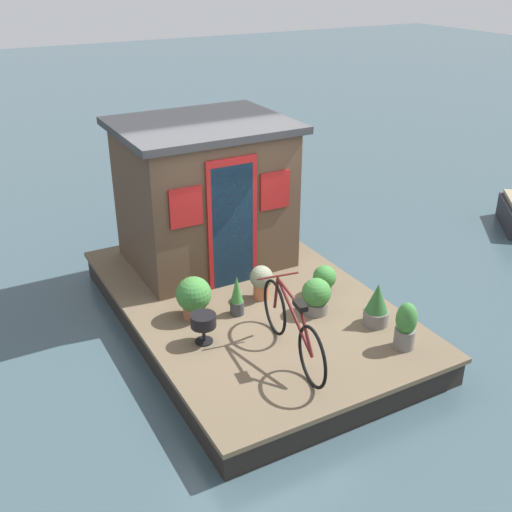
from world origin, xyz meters
TOP-DOWN VIEW (x-y plane):
  - ground_plane at (0.00, 0.00)m, footprint 60.00×60.00m
  - houseboat_deck at (0.00, 0.00)m, footprint 4.85×3.12m
  - houseboat_cabin at (1.31, 0.00)m, footprint 1.91×2.35m
  - bicycle at (-1.40, 0.20)m, footprint 1.73×0.50m
  - potted_plant_basil at (-0.08, -0.14)m, footprint 0.31×0.31m
  - potted_plant_thyme at (-0.39, -0.93)m, footprint 0.31×0.31m
  - potted_plant_fern at (-1.31, -1.06)m, footprint 0.31×0.31m
  - potted_plant_geranium at (-0.09, 0.82)m, footprint 0.44×0.44m
  - potted_plant_rosemary at (-1.87, -1.03)m, footprint 0.24×0.24m
  - potted_plant_succulent at (-0.73, -0.57)m, footprint 0.37×0.37m
  - potted_plant_mint at (-0.29, 0.32)m, footprint 0.18×0.18m
  - charcoal_grill at (-0.67, 0.95)m, footprint 0.30×0.30m

SIDE VIEW (x-z plane):
  - ground_plane at x=0.00m, z-range 0.00..0.00m
  - houseboat_deck at x=0.00m, z-range 0.00..0.39m
  - potted_plant_thyme at x=-0.39m, z-range 0.40..0.81m
  - potted_plant_succulent at x=-0.73m, z-range 0.39..0.86m
  - potted_plant_mint at x=-0.29m, z-range 0.37..0.91m
  - potted_plant_basil at x=-0.08m, z-range 0.42..0.88m
  - potted_plant_fern at x=-1.31m, z-range 0.37..0.93m
  - charcoal_grill at x=-0.67m, z-range 0.47..0.84m
  - potted_plant_rosemary at x=-1.87m, z-range 0.38..0.96m
  - potted_plant_geranium at x=-0.09m, z-range 0.41..0.95m
  - bicycle at x=-1.40m, z-range 0.36..1.17m
  - houseboat_cabin at x=1.31m, z-range 0.40..2.46m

